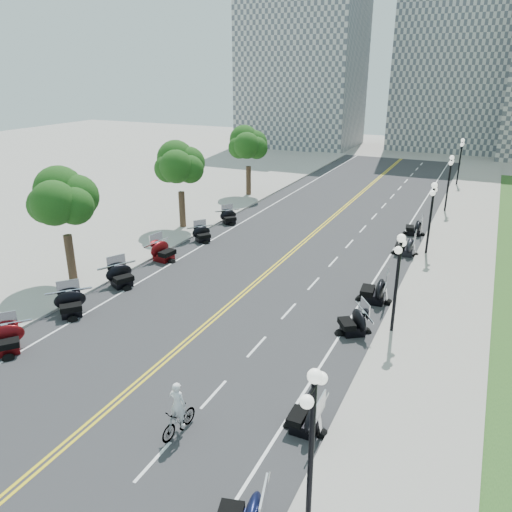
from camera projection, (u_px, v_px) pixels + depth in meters
The scene contains 47 objects.
ground at pixel (198, 332), 24.48m from camera, with size 160.00×160.00×0.00m, color gray.
road at pixel (278, 264), 32.93m from camera, with size 16.00×90.00×0.01m, color #333335.
centerline_yellow_a at pixel (276, 264), 32.97m from camera, with size 0.12×90.00×0.00m, color yellow.
centerline_yellow_b at pixel (279, 264), 32.88m from camera, with size 0.12×90.00×0.00m, color yellow.
edge_line_north at pixel (374, 281), 30.36m from camera, with size 0.12×90.00×0.00m, color white.
edge_line_south at pixel (195, 250), 35.49m from camera, with size 0.12×90.00×0.00m, color white.
lane_dash_4 at pixel (153, 461), 16.44m from camera, with size 0.12×2.00×0.00m, color white.
lane_dash_5 at pixel (214, 394), 19.81m from camera, with size 0.12×2.00×0.00m, color white.
lane_dash_6 at pixel (257, 347), 23.19m from camera, with size 0.12×2.00×0.00m, color white.
lane_dash_7 at pixel (289, 311), 26.57m from camera, with size 0.12×2.00×0.00m, color white.
lane_dash_8 at pixel (314, 284), 29.95m from camera, with size 0.12×2.00×0.00m, color white.
lane_dash_9 at pixel (333, 262), 33.33m from camera, with size 0.12×2.00×0.00m, color white.
lane_dash_10 at pixel (349, 244), 36.71m from camera, with size 0.12×2.00×0.00m, color white.
lane_dash_11 at pixel (363, 229), 40.09m from camera, with size 0.12×2.00×0.00m, color white.
lane_dash_12 at pixel (374, 216), 43.47m from camera, with size 0.12×2.00×0.00m, color white.
lane_dash_13 at pixel (384, 206), 46.85m from camera, with size 0.12×2.00×0.00m, color white.
lane_dash_14 at pixel (392, 196), 50.23m from camera, with size 0.12×2.00×0.00m, color white.
lane_dash_15 at pixel (400, 188), 53.61m from camera, with size 0.12×2.00×0.00m, color white.
lane_dash_16 at pixel (406, 181), 56.99m from camera, with size 0.12×2.00×0.00m, color white.
lane_dash_17 at pixel (412, 175), 60.37m from camera, with size 0.12×2.00×0.00m, color white.
lane_dash_18 at pixel (417, 169), 63.75m from camera, with size 0.12×2.00×0.00m, color white.
lane_dash_19 at pixel (422, 164), 67.13m from camera, with size 0.12×2.00×0.00m, color white.
sidewalk_north at pixel (445, 292), 28.70m from camera, with size 5.00×90.00×0.15m, color #9E9991.
sidewalk_south at pixel (148, 241), 37.11m from camera, with size 5.00×90.00×0.15m, color #9E9991.
distant_block_a at pixel (303, 62), 79.47m from camera, with size 18.00×14.00×26.00m, color gray.
distant_block_b at pixel (454, 47), 75.02m from camera, with size 16.00×12.00×30.00m, color gray.
street_lamp_1 at pixel (311, 449), 13.35m from camera, with size 0.50×1.20×4.90m, color black, non-canonical shape.
street_lamp_2 at pixel (396, 284), 23.49m from camera, with size 0.50×1.20×4.90m, color black, non-canonical shape.
street_lamp_3 at pixel (430, 219), 33.63m from camera, with size 0.50×1.20×4.90m, color black, non-canonical shape.
street_lamp_4 at pixel (448, 184), 43.77m from camera, with size 0.50×1.20×4.90m, color black, non-canonical shape.
street_lamp_5 at pixel (460, 162), 53.91m from camera, with size 0.50×1.20×4.90m, color black, non-canonical shape.
tree_2 at pixel (63, 206), 28.50m from camera, with size 4.80×4.80×9.20m, color #235619, non-canonical shape.
tree_3 at pixel (180, 170), 38.63m from camera, with size 4.80×4.80×9.20m, color #235619, non-canonical shape.
tree_4 at pixel (248, 148), 48.77m from camera, with size 4.80×4.80×9.20m, color #235619, non-canonical shape.
motorcycle_n_4 at pixel (306, 416), 17.63m from camera, with size 1.83×1.83×1.28m, color black, non-canonical shape.
motorcycle_n_6 at pixel (353, 321), 24.14m from camera, with size 1.97×1.97×1.38m, color black, non-canonical shape.
motorcycle_n_7 at pixel (374, 289), 27.40m from camera, with size 2.20×2.20×1.54m, color black, non-canonical shape.
motorcycle_n_9 at pixel (405, 245), 34.35m from camera, with size 2.06×2.06×1.44m, color black, non-canonical shape.
motorcycle_n_10 at pixel (414, 227), 38.51m from camera, with size 1.87×1.87×1.31m, color black, non-canonical shape.
motorcycle_s_4 at pixel (6, 338), 22.55m from camera, with size 2.00×2.00×1.40m, color #590A0C, non-canonical shape.
motorcycle_s_5 at pixel (70, 303), 25.94m from camera, with size 2.03×2.03×1.42m, color black, non-canonical shape.
motorcycle_s_6 at pixel (121, 275), 29.41m from camera, with size 2.04×2.04×1.43m, color black, non-canonical shape.
motorcycle_s_7 at pixel (163, 250), 33.34m from camera, with size 2.09×2.09×1.47m, color #590A0C, non-canonical shape.
motorcycle_s_8 at pixel (202, 233), 37.07m from camera, with size 1.77×1.77×1.24m, color black, non-canonical shape.
motorcycle_s_9 at pixel (229, 216), 41.30m from camera, with size 1.77×1.77×1.24m, color black, non-canonical shape.
bicycle at pixel (179, 420), 17.56m from camera, with size 0.50×1.76×1.06m, color #A51414.
cyclist_rider at pixel (177, 387), 17.07m from camera, with size 0.64×0.42×1.74m, color silver.
Camera 1 is at (11.83, -18.26, 12.17)m, focal length 35.00 mm.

